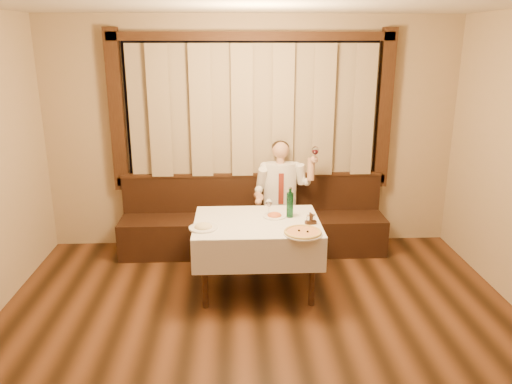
{
  "coord_description": "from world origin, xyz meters",
  "views": [
    {
      "loc": [
        -0.22,
        -3.03,
        2.51
      ],
      "look_at": [
        0.0,
        1.9,
        1.0
      ],
      "focal_mm": 35.0,
      "sensor_mm": 36.0,
      "label": 1
    }
  ],
  "objects_px": {
    "dining_table": "(257,230)",
    "pizza": "(303,232)",
    "pasta_cream": "(203,225)",
    "seated_man": "(281,189)",
    "pasta_red": "(275,214)",
    "green_bottle": "(290,204)",
    "cruet_caddy": "(311,220)",
    "banquette": "(253,226)"
  },
  "relations": [
    {
      "from": "dining_table",
      "to": "pizza",
      "type": "bearing_deg",
      "value": -42.47
    },
    {
      "from": "pizza",
      "to": "pasta_cream",
      "type": "xyz_separation_m",
      "value": [
        -0.94,
        0.18,
        0.02
      ]
    },
    {
      "from": "dining_table",
      "to": "seated_man",
      "type": "xyz_separation_m",
      "value": [
        0.33,
        0.93,
        0.15
      ]
    },
    {
      "from": "pasta_red",
      "to": "seated_man",
      "type": "xyz_separation_m",
      "value": [
        0.15,
        0.82,
        0.01
      ]
    },
    {
      "from": "dining_table",
      "to": "pasta_red",
      "type": "xyz_separation_m",
      "value": [
        0.19,
        0.11,
        0.14
      ]
    },
    {
      "from": "pizza",
      "to": "green_bottle",
      "type": "xyz_separation_m",
      "value": [
        -0.07,
        0.48,
        0.12
      ]
    },
    {
      "from": "pasta_red",
      "to": "dining_table",
      "type": "bearing_deg",
      "value": -149.54
    },
    {
      "from": "dining_table",
      "to": "cruet_caddy",
      "type": "distance_m",
      "value": 0.56
    },
    {
      "from": "pizza",
      "to": "green_bottle",
      "type": "height_order",
      "value": "green_bottle"
    },
    {
      "from": "pizza",
      "to": "green_bottle",
      "type": "distance_m",
      "value": 0.5
    },
    {
      "from": "banquette",
      "to": "dining_table",
      "type": "relative_size",
      "value": 2.52
    },
    {
      "from": "pasta_cream",
      "to": "cruet_caddy",
      "type": "xyz_separation_m",
      "value": [
        1.06,
        0.08,
        0.0
      ]
    },
    {
      "from": "banquette",
      "to": "pizza",
      "type": "xyz_separation_m",
      "value": [
        0.42,
        -1.4,
        0.46
      ]
    },
    {
      "from": "pasta_cream",
      "to": "cruet_caddy",
      "type": "height_order",
      "value": "cruet_caddy"
    },
    {
      "from": "banquette",
      "to": "dining_table",
      "type": "distance_m",
      "value": 1.08
    },
    {
      "from": "dining_table",
      "to": "pizza",
      "type": "distance_m",
      "value": 0.58
    },
    {
      "from": "cruet_caddy",
      "to": "seated_man",
      "type": "distance_m",
      "value": 1.07
    },
    {
      "from": "pizza",
      "to": "dining_table",
      "type": "bearing_deg",
      "value": 137.53
    },
    {
      "from": "pasta_red",
      "to": "pizza",
      "type": "bearing_deg",
      "value": -65.09
    },
    {
      "from": "green_bottle",
      "to": "cruet_caddy",
      "type": "relative_size",
      "value": 2.75
    },
    {
      "from": "pizza",
      "to": "cruet_caddy",
      "type": "relative_size",
      "value": 3.21
    },
    {
      "from": "banquette",
      "to": "cruet_caddy",
      "type": "relative_size",
      "value": 27.37
    },
    {
      "from": "banquette",
      "to": "seated_man",
      "type": "bearing_deg",
      "value": -14.85
    },
    {
      "from": "dining_table",
      "to": "pizza",
      "type": "height_order",
      "value": "pizza"
    },
    {
      "from": "dining_table",
      "to": "pasta_cream",
      "type": "height_order",
      "value": "pasta_cream"
    },
    {
      "from": "dining_table",
      "to": "green_bottle",
      "type": "xyz_separation_m",
      "value": [
        0.34,
        0.1,
        0.24
      ]
    },
    {
      "from": "pizza",
      "to": "seated_man",
      "type": "height_order",
      "value": "seated_man"
    },
    {
      "from": "dining_table",
      "to": "seated_man",
      "type": "relative_size",
      "value": 0.93
    },
    {
      "from": "pizza",
      "to": "seated_man",
      "type": "relative_size",
      "value": 0.27
    },
    {
      "from": "banquette",
      "to": "pizza",
      "type": "relative_size",
      "value": 8.54
    },
    {
      "from": "banquette",
      "to": "pasta_cream",
      "type": "height_order",
      "value": "banquette"
    },
    {
      "from": "pasta_red",
      "to": "seated_man",
      "type": "height_order",
      "value": "seated_man"
    },
    {
      "from": "pasta_cream",
      "to": "seated_man",
      "type": "height_order",
      "value": "seated_man"
    },
    {
      "from": "pasta_cream",
      "to": "green_bottle",
      "type": "height_order",
      "value": "green_bottle"
    },
    {
      "from": "dining_table",
      "to": "cruet_caddy",
      "type": "height_order",
      "value": "cruet_caddy"
    },
    {
      "from": "pasta_cream",
      "to": "cruet_caddy",
      "type": "relative_size",
      "value": 2.41
    },
    {
      "from": "cruet_caddy",
      "to": "banquette",
      "type": "bearing_deg",
      "value": 99.39
    },
    {
      "from": "pizza",
      "to": "pasta_red",
      "type": "distance_m",
      "value": 0.54
    },
    {
      "from": "green_bottle",
      "to": "dining_table",
      "type": "bearing_deg",
      "value": -164.09
    },
    {
      "from": "cruet_caddy",
      "to": "seated_man",
      "type": "bearing_deg",
      "value": 85.03
    },
    {
      "from": "green_bottle",
      "to": "pasta_red",
      "type": "bearing_deg",
      "value": 175.59
    },
    {
      "from": "pizza",
      "to": "pasta_cream",
      "type": "relative_size",
      "value": 1.33
    }
  ]
}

